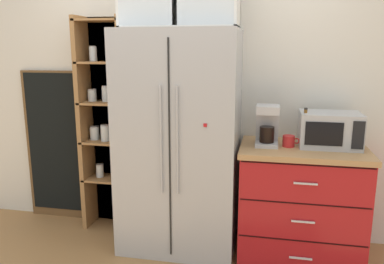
% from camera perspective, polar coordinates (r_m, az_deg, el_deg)
% --- Properties ---
extents(ground_plane, '(10.64, 10.64, 0.00)m').
position_cam_1_polar(ground_plane, '(3.34, -1.88, -16.47)').
color(ground_plane, '#9E7042').
extents(wall_back_cream, '(4.95, 0.10, 2.55)m').
position_cam_1_polar(wall_back_cream, '(3.34, -0.44, 6.59)').
color(wall_back_cream, silver).
rests_on(wall_back_cream, ground).
extents(refrigerator, '(0.92, 0.65, 1.75)m').
position_cam_1_polar(refrigerator, '(3.05, -1.84, -1.53)').
color(refrigerator, '#ADAFB5').
rests_on(refrigerator, ground).
extents(pantry_shelf_column, '(0.47, 0.29, 1.88)m').
position_cam_1_polar(pantry_shelf_column, '(3.49, -12.46, 1.42)').
color(pantry_shelf_column, brown).
rests_on(pantry_shelf_column, ground).
extents(counter_cabinet, '(0.94, 0.64, 0.89)m').
position_cam_1_polar(counter_cabinet, '(3.13, 15.84, -9.99)').
color(counter_cabinet, '#A8161C').
rests_on(counter_cabinet, ground).
extents(microwave, '(0.44, 0.33, 0.26)m').
position_cam_1_polar(microwave, '(3.03, 19.87, 0.33)').
color(microwave, '#ADAFB5').
rests_on(microwave, counter_cabinet).
extents(coffee_maker, '(0.17, 0.20, 0.31)m').
position_cam_1_polar(coffee_maker, '(2.95, 11.19, 1.03)').
color(coffee_maker, '#B7B7BC').
rests_on(coffee_maker, counter_cabinet).
extents(mug_red, '(0.12, 0.09, 0.09)m').
position_cam_1_polar(mug_red, '(2.96, 14.28, -1.33)').
color(mug_red, red).
rests_on(mug_red, counter_cabinet).
extents(mug_charcoal, '(0.11, 0.07, 0.08)m').
position_cam_1_polar(mug_charcoal, '(3.06, 16.31, -1.06)').
color(mug_charcoal, '#2D2D33').
rests_on(mug_charcoal, counter_cabinet).
extents(bottle_amber, '(0.06, 0.06, 0.30)m').
position_cam_1_polar(bottle_amber, '(2.96, 16.48, 0.33)').
color(bottle_amber, brown).
rests_on(bottle_amber, counter_cabinet).
extents(chalkboard_menu, '(0.60, 0.04, 1.42)m').
position_cam_1_polar(chalkboard_menu, '(3.84, -19.65, -1.92)').
color(chalkboard_menu, brown).
rests_on(chalkboard_menu, ground).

